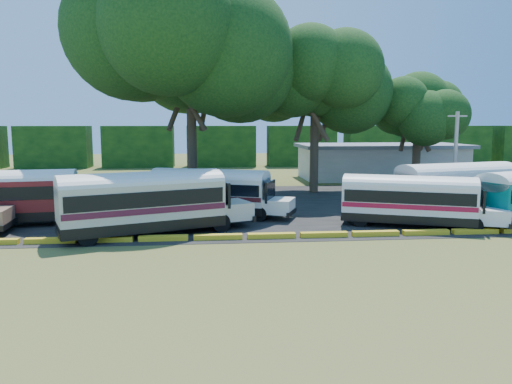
{
  "coord_description": "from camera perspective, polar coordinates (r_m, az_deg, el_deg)",
  "views": [
    {
      "loc": [
        -2.01,
        -26.16,
        6.45
      ],
      "look_at": [
        1.1,
        6.0,
        1.95
      ],
      "focal_mm": 35.0,
      "sensor_mm": 36.0,
      "label": 1
    }
  ],
  "objects": [
    {
      "name": "ground",
      "position": [
        27.02,
        -1.11,
        -5.89
      ],
      "size": [
        160.0,
        160.0,
        0.0
      ],
      "primitive_type": "plane",
      "color": "#42511B",
      "rests_on": "ground"
    },
    {
      "name": "asphalt_strip",
      "position": [
        38.82,
        -1.0,
        -1.63
      ],
      "size": [
        64.0,
        24.0,
        0.02
      ],
      "primitive_type": "cube",
      "color": "black",
      "rests_on": "ground"
    },
    {
      "name": "curb",
      "position": [
        27.96,
        -1.27,
        -5.1
      ],
      "size": [
        53.7,
        0.45,
        0.3
      ],
      "color": "gold",
      "rests_on": "ground"
    },
    {
      "name": "terminal_building",
      "position": [
        59.78,
        14.07,
        3.45
      ],
      "size": [
        19.0,
        9.0,
        4.0
      ],
      "color": "beige",
      "rests_on": "ground"
    },
    {
      "name": "treeline_backdrop",
      "position": [
        74.27,
        -3.98,
        5.24
      ],
      "size": [
        130.0,
        4.0,
        6.0
      ],
      "color": "black",
      "rests_on": "ground"
    },
    {
      "name": "bus_red",
      "position": [
        35.02,
        -26.49,
        -0.2
      ],
      "size": [
        10.92,
        4.11,
        3.5
      ],
      "rotation": [
        0.0,
        0.0,
        0.14
      ],
      "color": "black",
      "rests_on": "ground"
    },
    {
      "name": "bus_cream_west",
      "position": [
        29.27,
        -12.41,
        -0.83
      ],
      "size": [
        11.47,
        6.64,
        3.69
      ],
      "rotation": [
        0.0,
        0.0,
        0.37
      ],
      "color": "black",
      "rests_on": "ground"
    },
    {
      "name": "bus_cream_east",
      "position": [
        34.61,
        -4.99,
        0.27
      ],
      "size": [
        10.2,
        5.89,
        3.28
      ],
      "rotation": [
        0.0,
        0.0,
        -0.37
      ],
      "color": "black",
      "rests_on": "ground"
    },
    {
      "name": "bus_white_red",
      "position": [
        32.47,
        17.36,
        -0.65
      ],
      "size": [
        9.94,
        5.86,
        3.21
      ],
      "rotation": [
        0.0,
        0.0,
        -0.38
      ],
      "color": "black",
      "rests_on": "ground"
    },
    {
      "name": "bus_white_blue",
      "position": [
        38.89,
        22.19,
        0.81
      ],
      "size": [
        11.25,
        5.31,
        3.59
      ],
      "rotation": [
        0.0,
        0.0,
        0.25
      ],
      "color": "black",
      "rests_on": "ground"
    },
    {
      "name": "tree_west",
      "position": [
        43.02,
        -7.53,
        16.4
      ],
      "size": [
        14.48,
        14.48,
        18.17
      ],
      "color": "#332919",
      "rests_on": "ground"
    },
    {
      "name": "tree_center",
      "position": [
        46.79,
        6.81,
        13.05
      ],
      "size": [
        10.26,
        10.26,
        14.49
      ],
      "color": "#332919",
      "rests_on": "ground"
    },
    {
      "name": "tree_east",
      "position": [
        52.1,
        18.1,
        9.61
      ],
      "size": [
        8.21,
        8.21,
        11.41
      ],
      "color": "#332919",
      "rests_on": "ground"
    },
    {
      "name": "utility_pole",
      "position": [
        43.6,
        21.82,
        3.86
      ],
      "size": [
        1.6,
        0.3,
        7.35
      ],
      "color": "gray",
      "rests_on": "ground"
    }
  ]
}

